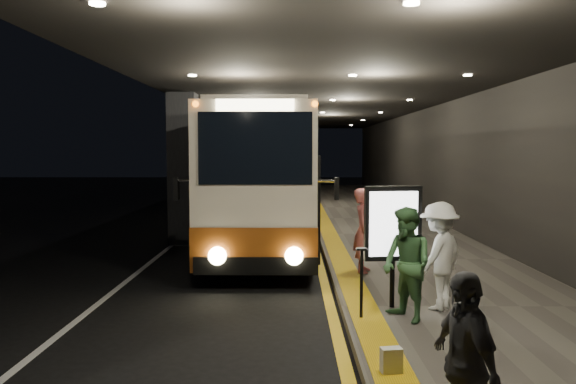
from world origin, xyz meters
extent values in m
plane|color=black|center=(0.00, 0.00, 0.00)|extent=(90.00, 90.00, 0.00)
cube|color=silver|center=(-1.80, 5.00, 0.01)|extent=(0.12, 50.00, 0.01)
cube|color=gold|center=(2.35, 5.00, 0.01)|extent=(0.18, 50.00, 0.01)
cube|color=#514C44|center=(4.75, 5.00, 0.07)|extent=(4.50, 50.00, 0.15)
cube|color=gold|center=(2.85, 5.00, 0.16)|extent=(0.50, 50.00, 0.01)
cube|color=black|center=(7.00, 5.00, 3.00)|extent=(0.10, 50.00, 6.00)
cube|color=black|center=(-1.50, 4.00, 2.20)|extent=(0.80, 0.80, 4.40)
cube|color=black|center=(-1.50, 16.00, 2.20)|extent=(0.80, 0.80, 4.40)
cube|color=black|center=(2.50, 5.00, 4.60)|extent=(9.00, 50.00, 0.40)
cube|color=beige|center=(0.98, 4.12, 2.05)|extent=(2.53, 11.75, 3.33)
cube|color=brown|center=(0.98, 4.12, 0.83)|extent=(2.55, 11.77, 0.88)
cube|color=black|center=(0.98, -1.78, 2.79)|extent=(2.15, 0.08, 1.37)
cube|color=black|center=(0.98, -1.70, 0.54)|extent=(2.40, 0.27, 0.34)
cylinder|color=black|center=(-0.12, 0.40, 0.49)|extent=(0.27, 0.98, 0.98)
cylinder|color=black|center=(2.08, 0.40, 0.49)|extent=(0.27, 0.98, 0.98)
cylinder|color=black|center=(-0.12, 8.03, 0.49)|extent=(0.27, 0.98, 0.98)
cylinder|color=black|center=(2.08, 8.03, 0.49)|extent=(0.27, 0.98, 0.98)
sphere|color=#FFEAA5|center=(0.25, -1.79, 0.73)|extent=(0.35, 0.35, 0.35)
sphere|color=#FFEAA5|center=(1.72, -1.79, 0.73)|extent=(0.35, 0.35, 0.35)
cube|color=#FFF2BF|center=(0.98, -1.79, 3.60)|extent=(1.47, 0.06, 0.22)
cube|color=beige|center=(1.09, 18.97, 2.24)|extent=(3.21, 12.90, 3.63)
cube|color=brown|center=(1.09, 18.97, 0.91)|extent=(3.23, 12.92, 0.96)
cube|color=black|center=(1.09, 12.54, 3.04)|extent=(2.35, 0.16, 1.49)
cube|color=black|center=(1.09, 12.62, 0.59)|extent=(2.62, 0.36, 0.37)
cylinder|color=black|center=(-0.12, 14.92, 0.53)|extent=(0.30, 1.07, 1.07)
cylinder|color=black|center=(2.30, 14.92, 0.53)|extent=(0.30, 1.07, 1.07)
cylinder|color=black|center=(-0.12, 23.24, 0.53)|extent=(0.30, 1.07, 1.07)
cylinder|color=black|center=(2.30, 23.24, 0.53)|extent=(0.30, 1.07, 1.07)
cube|color=beige|center=(0.80, 29.13, 2.04)|extent=(2.45, 11.68, 3.31)
cube|color=brown|center=(0.80, 29.13, 0.83)|extent=(2.47, 11.70, 0.88)
cube|color=black|center=(0.80, 23.26, 2.77)|extent=(2.14, 0.06, 1.36)
cube|color=black|center=(0.80, 23.34, 0.54)|extent=(2.39, 0.25, 0.34)
cylinder|color=black|center=(-0.30, 25.43, 0.49)|extent=(0.27, 0.97, 0.97)
cylinder|color=black|center=(1.89, 25.43, 0.49)|extent=(0.27, 0.97, 0.97)
cylinder|color=black|center=(-0.30, 33.02, 0.49)|extent=(0.27, 0.97, 0.97)
cylinder|color=black|center=(1.89, 33.02, 0.49)|extent=(0.27, 0.97, 0.97)
imported|color=#C55E5C|center=(3.21, -0.50, 1.05)|extent=(0.56, 0.73, 1.79)
imported|color=#366137|center=(3.42, -3.96, 1.02)|extent=(0.86, 0.99, 1.74)
imported|color=silver|center=(4.08, -3.32, 1.03)|extent=(1.16, 1.19, 1.76)
imported|color=#515157|center=(3.12, -7.76, 0.95)|extent=(0.68, 1.02, 1.60)
cube|color=black|center=(4.11, -4.72, 0.33)|extent=(0.31, 0.23, 0.35)
cube|color=silver|center=(2.83, -6.00, 0.30)|extent=(0.26, 0.18, 0.30)
cylinder|color=black|center=(3.34, -3.22, 0.54)|extent=(0.08, 0.08, 0.78)
cube|color=black|center=(3.34, -3.22, 1.55)|extent=(0.96, 0.21, 1.23)
cube|color=white|center=(3.34, -3.28, 1.55)|extent=(0.80, 0.12, 1.06)
cylinder|color=black|center=(2.75, -3.83, 0.69)|extent=(0.05, 0.05, 1.08)
camera|label=1|loc=(1.67, -12.37, 2.75)|focal=35.00mm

